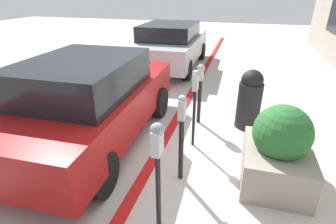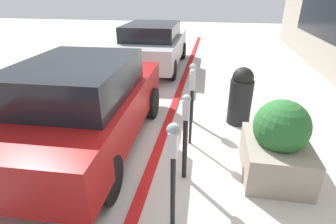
% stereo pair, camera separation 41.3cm
% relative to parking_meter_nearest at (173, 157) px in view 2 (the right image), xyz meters
% --- Properties ---
extents(ground_plane, '(40.00, 40.00, 0.00)m').
position_rel_parking_meter_nearest_xyz_m(ground_plane, '(1.45, 0.44, -1.05)').
color(ground_plane, beige).
extents(curb_strip, '(24.50, 0.16, 0.04)m').
position_rel_parking_meter_nearest_xyz_m(curb_strip, '(1.45, 0.52, -1.03)').
color(curb_strip, red).
rests_on(curb_strip, ground_plane).
extents(parking_meter_nearest, '(0.17, 0.15, 1.44)m').
position_rel_parking_meter_nearest_xyz_m(parking_meter_nearest, '(0.00, 0.00, 0.00)').
color(parking_meter_nearest, black).
rests_on(parking_meter_nearest, ground_plane).
extents(parking_meter_second, '(0.15, 0.12, 1.36)m').
position_rel_parking_meter_nearest_xyz_m(parking_meter_second, '(0.99, -0.03, -0.19)').
color(parking_meter_second, black).
rests_on(parking_meter_second, ground_plane).
extents(parking_meter_middle, '(0.14, 0.12, 1.43)m').
position_rel_parking_meter_nearest_xyz_m(parking_meter_middle, '(1.98, -0.02, -0.04)').
color(parking_meter_middle, black).
rests_on(parking_meter_middle, ground_plane).
extents(parking_meter_fourth, '(0.19, 0.17, 1.28)m').
position_rel_parking_meter_nearest_xyz_m(parking_meter_fourth, '(2.90, 0.03, -0.17)').
color(parking_meter_fourth, black).
rests_on(parking_meter_fourth, ground_plane).
extents(planter_box, '(1.16, 0.93, 1.24)m').
position_rel_parking_meter_nearest_xyz_m(planter_box, '(1.29, -1.38, -0.52)').
color(planter_box, gray).
rests_on(planter_box, ground_plane).
extents(parked_car_middle, '(4.26, 2.00, 1.60)m').
position_rel_parking_meter_nearest_xyz_m(parked_car_middle, '(1.62, 1.81, -0.22)').
color(parked_car_middle, maroon).
rests_on(parked_car_middle, ground_plane).
extents(parked_car_rear, '(4.54, 2.04, 1.55)m').
position_rel_parking_meter_nearest_xyz_m(parked_car_rear, '(7.02, 1.80, -0.24)').
color(parked_car_rear, '#B7B7BC').
rests_on(parked_car_rear, ground_plane).
extents(trash_bin, '(0.48, 0.48, 1.22)m').
position_rel_parking_meter_nearest_xyz_m(trash_bin, '(2.99, -0.96, -0.44)').
color(trash_bin, black).
rests_on(trash_bin, ground_plane).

